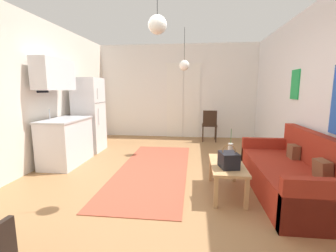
% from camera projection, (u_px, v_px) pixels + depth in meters
% --- Properties ---
extents(ground_plane, '(5.29, 8.01, 0.10)m').
position_uv_depth(ground_plane, '(158.00, 187.00, 3.66)').
color(ground_plane, '#996D44').
extents(wall_back, '(4.89, 0.13, 2.79)m').
position_uv_depth(wall_back, '(177.00, 92.00, 7.11)').
color(wall_back, white).
rests_on(wall_back, ground_plane).
extents(wall_right, '(0.12, 7.61, 2.79)m').
position_uv_depth(wall_right, '(332.00, 95.00, 3.16)').
color(wall_right, silver).
rests_on(wall_right, ground_plane).
extents(wall_left, '(0.12, 7.61, 2.79)m').
position_uv_depth(wall_left, '(9.00, 94.00, 3.70)').
color(wall_left, silver).
rests_on(wall_left, ground_plane).
extents(area_rug, '(1.25, 3.31, 0.01)m').
position_uv_depth(area_rug, '(153.00, 169.00, 4.30)').
color(area_rug, '#9E4733').
rests_on(area_rug, ground_plane).
extents(couch, '(0.88, 2.03, 0.87)m').
position_uv_depth(couch, '(294.00, 176.00, 3.25)').
color(couch, maroon).
rests_on(couch, ground_plane).
extents(coffee_table, '(0.45, 0.97, 0.44)m').
position_uv_depth(coffee_table, '(227.00, 168.00, 3.29)').
color(coffee_table, tan).
rests_on(coffee_table, ground_plane).
extents(bamboo_vase, '(0.08, 0.08, 0.47)m').
position_uv_depth(bamboo_vase, '(230.00, 151.00, 3.44)').
color(bamboo_vase, beige).
rests_on(bamboo_vase, coffee_table).
extents(handbag, '(0.27, 0.31, 0.31)m').
position_uv_depth(handbag, '(229.00, 160.00, 3.09)').
color(handbag, black).
rests_on(handbag, coffee_table).
extents(refrigerator, '(0.60, 0.64, 1.73)m').
position_uv_depth(refrigerator, '(89.00, 115.00, 5.51)').
color(refrigerator, white).
rests_on(refrigerator, ground_plane).
extents(kitchen_counter, '(0.63, 1.11, 2.03)m').
position_uv_depth(kitchen_counter, '(63.00, 126.00, 4.54)').
color(kitchen_counter, silver).
rests_on(kitchen_counter, ground_plane).
extents(accent_chair, '(0.43, 0.41, 0.89)m').
position_uv_depth(accent_chair, '(210.00, 124.00, 6.55)').
color(accent_chair, black).
rests_on(accent_chair, ground_plane).
extents(pendant_lamp_near, '(0.22, 0.22, 0.68)m').
position_uv_depth(pendant_lamp_near, '(157.00, 25.00, 2.76)').
color(pendant_lamp_near, black).
extents(pendant_lamp_far, '(0.23, 0.23, 0.91)m').
position_uv_depth(pendant_lamp_far, '(184.00, 65.00, 5.14)').
color(pendant_lamp_far, black).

